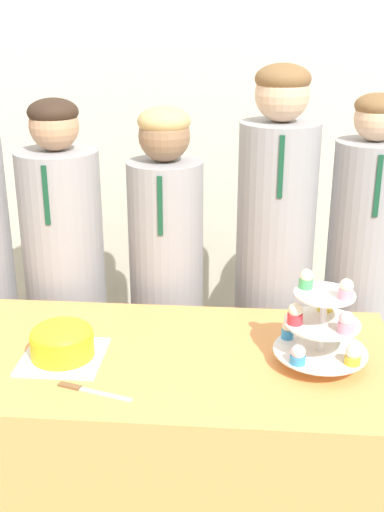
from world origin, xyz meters
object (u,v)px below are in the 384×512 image
object	(u,v)px
round_cake	(62,341)
student_4	(359,293)
student_1	(66,288)
student_3	(273,278)
cake_knife	(83,389)
cupcake_stand	(322,325)
student_2	(167,291)

from	to	relation	value
round_cake	student_4	distance (m)	1.19
student_1	student_3	distance (m)	0.84
cake_knife	cupcake_stand	distance (m)	0.72
round_cake	student_1	xyz separation A→B (m)	(-0.17, 0.64, -0.11)
cake_knife	student_1	xyz separation A→B (m)	(-0.27, 0.81, -0.05)
student_4	cupcake_stand	bearing A→B (deg)	-109.55
cake_knife	student_3	bearing A→B (deg)	71.57
cupcake_stand	student_4	size ratio (longest dim) A/B	0.20
student_3	student_1	bearing A→B (deg)	-180.00
student_3	student_4	distance (m)	0.34
round_cake	cake_knife	distance (m)	0.21
student_3	student_4	xyz separation A→B (m)	(0.34, -0.00, -0.05)
cupcake_stand	student_3	bearing A→B (deg)	101.11
cupcake_stand	student_4	bearing A→B (deg)	70.45
student_4	student_1	bearing A→B (deg)	180.00
round_cake	student_2	size ratio (longest dim) A/B	0.18
cake_knife	cupcake_stand	size ratio (longest dim) A/B	0.77
round_cake	cake_knife	size ratio (longest dim) A/B	1.09
student_2	student_3	distance (m)	0.43
student_1	student_2	distance (m)	0.41
student_1	cupcake_stand	bearing A→B (deg)	-32.60
round_cake	cupcake_stand	size ratio (longest dim) A/B	0.84
round_cake	student_3	xyz separation A→B (m)	(0.67, 0.64, -0.03)
student_3	round_cake	bearing A→B (deg)	-136.12
student_2	student_4	bearing A→B (deg)	-0.00
round_cake	student_4	bearing A→B (deg)	32.57
round_cake	student_2	world-z (taller)	student_2
cupcake_stand	student_4	distance (m)	0.67
student_3	cake_knife	bearing A→B (deg)	-124.85
cupcake_stand	student_3	xyz separation A→B (m)	(-0.12, 0.61, -0.11)
cupcake_stand	cake_knife	bearing A→B (deg)	-163.77
cupcake_stand	student_3	distance (m)	0.63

